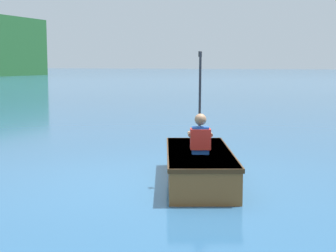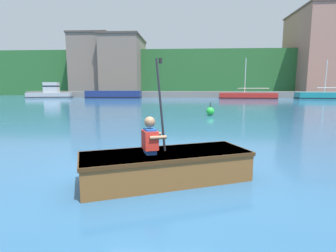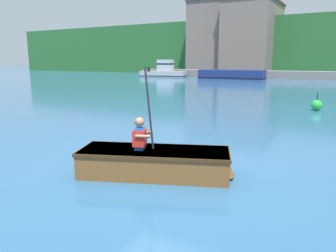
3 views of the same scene
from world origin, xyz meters
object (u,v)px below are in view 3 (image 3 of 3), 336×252
object	(u,v)px
rowboat_foreground	(157,161)
person_paddler	(140,134)
moored_boat_dock_center_near	(231,75)
channel_buoy	(317,105)
moored_boat_dock_west_end	(164,71)

from	to	relation	value
rowboat_foreground	person_paddler	size ratio (longest dim) A/B	1.95
moored_boat_dock_center_near	channel_buoy	distance (m)	24.06
moored_boat_dock_west_end	channel_buoy	world-z (taller)	moored_boat_dock_west_end
moored_boat_dock_center_near	rowboat_foreground	distance (m)	32.91
person_paddler	rowboat_foreground	bearing A→B (deg)	21.83
moored_boat_dock_west_end	moored_boat_dock_center_near	distance (m)	9.63
rowboat_foreground	person_paddler	bearing A→B (deg)	-158.17
channel_buoy	person_paddler	bearing A→B (deg)	-100.67
person_paddler	moored_boat_dock_center_near	bearing A→B (deg)	106.11
moored_boat_dock_west_end	rowboat_foreground	xyz separation A→B (m)	(18.98, -32.62, -0.46)
moored_boat_dock_center_near	rowboat_foreground	bearing A→B (deg)	-73.38
moored_boat_dock_center_near	person_paddler	size ratio (longest dim) A/B	5.09
moored_boat_dock_west_end	person_paddler	size ratio (longest dim) A/B	4.27
moored_boat_dock_center_near	channel_buoy	bearing A→B (deg)	-62.59
moored_boat_dock_west_end	moored_boat_dock_center_near	bearing A→B (deg)	-6.45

